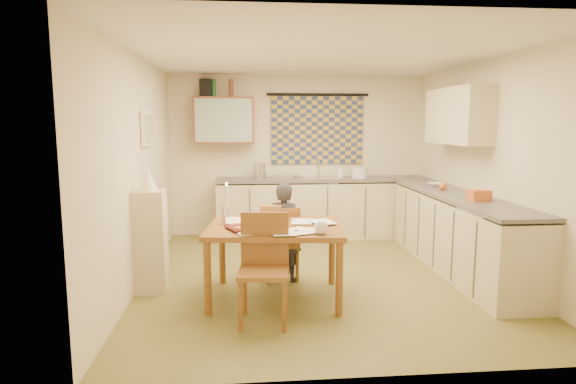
{
  "coord_description": "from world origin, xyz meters",
  "views": [
    {
      "loc": [
        -0.85,
        -5.34,
        1.77
      ],
      "look_at": [
        -0.35,
        0.2,
        0.96
      ],
      "focal_mm": 30.0,
      "sensor_mm": 36.0,
      "label": 1
    }
  ],
  "objects": [
    {
      "name": "floor",
      "position": [
        0.0,
        0.0,
        -0.01
      ],
      "size": [
        4.0,
        4.5,
        0.02
      ],
      "primitive_type": "cube",
      "color": "olive",
      "rests_on": "ground"
    },
    {
      "name": "ceiling",
      "position": [
        0.0,
        0.0,
        2.51
      ],
      "size": [
        4.0,
        4.5,
        0.02
      ],
      "primitive_type": "cube",
      "color": "white",
      "rests_on": "floor"
    },
    {
      "name": "wall_back",
      "position": [
        0.0,
        2.26,
        1.25
      ],
      "size": [
        4.0,
        0.02,
        2.5
      ],
      "primitive_type": "cube",
      "color": "beige",
      "rests_on": "floor"
    },
    {
      "name": "wall_front",
      "position": [
        0.0,
        -2.26,
        1.25
      ],
      "size": [
        4.0,
        0.02,
        2.5
      ],
      "primitive_type": "cube",
      "color": "beige",
      "rests_on": "floor"
    },
    {
      "name": "wall_left",
      "position": [
        -2.01,
        0.0,
        1.25
      ],
      "size": [
        0.02,
        4.5,
        2.5
      ],
      "primitive_type": "cube",
      "color": "beige",
      "rests_on": "floor"
    },
    {
      "name": "wall_right",
      "position": [
        2.01,
        0.0,
        1.25
      ],
      "size": [
        0.02,
        4.5,
        2.5
      ],
      "primitive_type": "cube",
      "color": "beige",
      "rests_on": "floor"
    },
    {
      "name": "window_blind",
      "position": [
        0.3,
        2.22,
        1.65
      ],
      "size": [
        1.45,
        0.03,
        1.05
      ],
      "primitive_type": "cube",
      "color": "navy",
      "rests_on": "wall_back"
    },
    {
      "name": "curtain_rod",
      "position": [
        0.3,
        2.2,
        2.2
      ],
      "size": [
        1.6,
        0.04,
        0.04
      ],
      "primitive_type": "cylinder",
      "rotation": [
        0.0,
        1.57,
        0.0
      ],
      "color": "black",
      "rests_on": "wall_back"
    },
    {
      "name": "wall_cabinet",
      "position": [
        -1.15,
        2.08,
        1.8
      ],
      "size": [
        0.9,
        0.34,
        0.7
      ],
      "primitive_type": "cube",
      "color": "brown",
      "rests_on": "wall_back"
    },
    {
      "name": "wall_cabinet_glass",
      "position": [
        -1.15,
        1.91,
        1.8
      ],
      "size": [
        0.84,
        0.02,
        0.64
      ],
      "primitive_type": "cube",
      "color": "#99B2A5",
      "rests_on": "wall_back"
    },
    {
      "name": "upper_cabinet_right",
      "position": [
        1.83,
        0.55,
        1.85
      ],
      "size": [
        0.34,
        1.3,
        0.7
      ],
      "primitive_type": "cube",
      "color": "beige",
      "rests_on": "wall_right"
    },
    {
      "name": "framed_print",
      "position": [
        -1.97,
        0.4,
        1.7
      ],
      "size": [
        0.04,
        0.5,
        0.4
      ],
      "primitive_type": "cube",
      "color": "white",
      "rests_on": "wall_left"
    },
    {
      "name": "print_canvas",
      "position": [
        -1.95,
        0.4,
        1.7
      ],
      "size": [
        0.01,
        0.42,
        0.32
      ],
      "primitive_type": "cube",
      "color": "beige",
      "rests_on": "wall_left"
    },
    {
      "name": "counter_back",
      "position": [
        0.38,
        1.95,
        0.45
      ],
      "size": [
        3.3,
        0.62,
        0.92
      ],
      "color": "beige",
      "rests_on": "floor"
    },
    {
      "name": "counter_right",
      "position": [
        1.7,
        0.09,
        0.45
      ],
      "size": [
        0.62,
        2.95,
        0.92
      ],
      "color": "beige",
      "rests_on": "floor"
    },
    {
      "name": "stove",
      "position": [
        1.7,
        -0.74,
        0.45
      ],
      "size": [
        0.59,
        0.59,
        0.91
      ],
      "color": "white",
      "rests_on": "floor"
    },
    {
      "name": "sink",
      "position": [
        0.33,
        1.95,
        0.88
      ],
      "size": [
        0.64,
        0.57,
        0.1
      ],
      "primitive_type": "cube",
      "rotation": [
        0.0,
        0.0,
        -0.25
      ],
      "color": "silver",
      "rests_on": "counter_back"
    },
    {
      "name": "tap",
      "position": [
        0.32,
        2.13,
        1.06
      ],
      "size": [
        0.04,
        0.04,
        0.28
      ],
      "primitive_type": "cylinder",
      "rotation": [
        0.0,
        0.0,
        0.28
      ],
      "color": "silver",
      "rests_on": "counter_back"
    },
    {
      "name": "dish_rack",
      "position": [
        -0.24,
        1.95,
        0.95
      ],
      "size": [
        0.44,
        0.41,
        0.06
      ],
      "primitive_type": "cube",
      "rotation": [
        0.0,
        0.0,
        -0.38
      ],
      "color": "silver",
      "rests_on": "counter_back"
    },
    {
      "name": "kettle",
      "position": [
        -0.62,
        1.95,
        1.04
      ],
      "size": [
        0.19,
        0.19,
        0.24
      ],
      "primitive_type": "cylinder",
      "rotation": [
        0.0,
        0.0,
        -0.07
      ],
      "color": "silver",
      "rests_on": "counter_back"
    },
    {
      "name": "mixing_bowl",
      "position": [
        0.93,
        1.95,
        1.0
      ],
      "size": [
        0.25,
        0.25,
        0.16
      ],
      "primitive_type": "cylinder",
      "rotation": [
        0.0,
        0.0,
        -0.03
      ],
      "color": "white",
      "rests_on": "counter_back"
    },
    {
      "name": "soap_bottle",
      "position": [
        0.64,
        2.0,
        1.01
      ],
      "size": [
        0.12,
        0.12,
        0.18
      ],
      "primitive_type": "imported",
      "rotation": [
        0.0,
        0.0,
        -0.28
      ],
      "color": "white",
      "rests_on": "counter_back"
    },
    {
      "name": "bowl",
      "position": [
        1.7,
        0.85,
        0.95
      ],
      "size": [
        0.21,
        0.21,
        0.05
      ],
      "primitive_type": "imported",
      "rotation": [
        0.0,
        0.0,
        0.0
      ],
      "color": "white",
      "rests_on": "counter_right"
    },
    {
      "name": "orange_bag",
      "position": [
        1.7,
        -0.36,
        0.98
      ],
      "size": [
        0.23,
        0.17,
        0.12
      ],
      "primitive_type": "cube",
      "rotation": [
        0.0,
        0.0,
        0.07
      ],
      "color": "#CF652A",
      "rests_on": "counter_right"
    },
    {
      "name": "fruit_orange",
      "position": [
        1.65,
        0.49,
        0.97
      ],
      "size": [
        0.1,
        0.1,
        0.1
      ],
      "primitive_type": "sphere",
      "color": "#CF652A",
      "rests_on": "counter_right"
    },
    {
      "name": "speaker",
      "position": [
        -1.42,
        2.08,
        2.28
      ],
      "size": [
        0.19,
        0.22,
        0.26
      ],
      "primitive_type": "cube",
      "rotation": [
        0.0,
        0.0,
        0.14
      ],
      "color": "black",
      "rests_on": "wall_cabinet"
    },
    {
      "name": "bottle_green",
      "position": [
        -1.3,
        2.08,
        2.28
      ],
      "size": [
        0.08,
        0.08,
        0.26
      ],
      "primitive_type": "cylinder",
      "rotation": [
        0.0,
        0.0,
        0.17
      ],
      "color": "#195926",
      "rests_on": "wall_cabinet"
    },
    {
      "name": "bottle_brown",
      "position": [
        -1.03,
        2.08,
        2.28
      ],
      "size": [
        0.09,
        0.09,
        0.26
      ],
      "primitive_type": "cylinder",
      "rotation": [
        0.0,
        0.0,
        0.29
      ],
      "color": "brown",
      "rests_on": "wall_cabinet"
    },
    {
      "name": "dining_table",
      "position": [
        -0.55,
        -0.65,
        0.38
      ],
      "size": [
        1.43,
        1.15,
        0.75
      ],
      "rotation": [
        0.0,
        0.0,
        -0.11
      ],
      "color": "brown",
      "rests_on": "floor"
    },
    {
      "name": "chair_far",
      "position": [
        -0.46,
        -0.07,
        0.26
      ],
      "size": [
        0.44,
        0.44,
        0.84
      ],
      "rotation": [
        0.0,
        0.0,
        3.31
      ],
      "color": "brown",
      "rests_on": "floor"
    },
    {
      "name": "chair_near",
      "position": [
        -0.69,
        -1.24,
        0.3
      ],
      "size": [
        0.48,
        0.48,
        0.97
      ],
      "rotation": [
        0.0,
        0.0,
        -0.11
      ],
      "color": "brown",
      "rests_on": "floor"
    },
    {
      "name": "person",
      "position": [
        -0.42,
        -0.1,
        0.56
      ],
      "size": [
        0.6,
        0.57,
        1.11
      ],
      "primitive_type": "imported",
      "rotation": [
        0.0,
        0.0,
        2.73
      ],
      "color": "black",
      "rests_on": "floor"
    },
    {
      "name": "shelf_stand",
      "position": [
        -1.84,
        -0.34,
        0.54
      ],
      "size": [
        0.32,
        0.3,
        1.08
      ],
      "primitive_type": "cube",
      "color": "beige",
      "rests_on": "floor"
    },
    {
      "name": "lampshade",
      "position": [
        -1.84,
        -0.34,
        1.19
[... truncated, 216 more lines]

